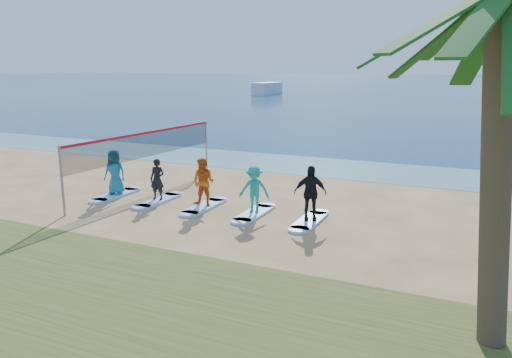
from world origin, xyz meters
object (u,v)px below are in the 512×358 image
at_px(surfboard_0, 116,195).
at_px(student_1, 157,179).
at_px(student_4, 310,193).
at_px(student_0, 115,172).
at_px(volleyball_net, 146,145).
at_px(surfboard_4, 309,221).
at_px(student_2, 203,182).
at_px(student_3, 254,189).
at_px(surfboard_1, 158,200).
at_px(boat_offshore_a, 267,95).
at_px(surfboard_2, 204,207).
at_px(surfboard_3, 254,213).

bearing_deg(surfboard_0, student_1, 0.00).
bearing_deg(student_4, student_0, 158.14).
bearing_deg(volleyball_net, surfboard_4, -11.18).
distance_m(student_2, student_4, 4.13).
relative_size(surfboard_0, student_4, 1.18).
relative_size(student_0, student_3, 1.08).
xyz_separation_m(surfboard_0, surfboard_1, (2.07, 0.00, 0.00)).
bearing_deg(student_4, surfboard_1, 158.14).
distance_m(student_1, student_4, 6.20).
relative_size(student_2, student_3, 1.06).
height_order(boat_offshore_a, surfboard_0, boat_offshore_a).
bearing_deg(surfboard_0, surfboard_2, 0.00).
distance_m(boat_offshore_a, student_3, 77.20).
distance_m(surfboard_0, surfboard_3, 6.20).
distance_m(boat_offshore_a, student_4, 78.05).
xyz_separation_m(surfboard_1, student_1, (0.00, 0.00, 0.85)).
bearing_deg(surfboard_3, surfboard_2, 180.00).
bearing_deg(student_1, surfboard_2, -6.63).
bearing_deg(student_3, boat_offshore_a, 100.60).
distance_m(surfboard_1, student_4, 6.27).
relative_size(surfboard_1, surfboard_3, 1.00).
height_order(student_1, surfboard_4, student_1).
bearing_deg(student_4, surfboard_3, 158.14).
xyz_separation_m(surfboard_2, student_4, (4.13, 0.00, 0.97)).
relative_size(surfboard_2, student_3, 1.31).
xyz_separation_m(surfboard_1, student_2, (2.07, 0.00, 0.94)).
xyz_separation_m(surfboard_4, student_4, (0.00, 0.00, 0.97)).
height_order(surfboard_1, student_3, student_3).
bearing_deg(surfboard_4, boat_offshore_a, 114.74).
xyz_separation_m(surfboard_2, student_3, (2.07, 0.00, 0.88)).
relative_size(student_1, surfboard_4, 0.73).
bearing_deg(student_2, volleyball_net, 155.53).
relative_size(surfboard_0, student_3, 1.31).
bearing_deg(student_3, surfboard_3, -12.75).
bearing_deg(surfboard_3, boat_offshore_a, 113.35).
height_order(volleyball_net, surfboard_2, volleyball_net).
distance_m(boat_offshore_a, surfboard_1, 75.66).
bearing_deg(surfboard_1, surfboard_0, 180.00).
bearing_deg(student_2, surfboard_1, 178.29).
relative_size(surfboard_2, student_4, 1.18).
relative_size(student_0, student_2, 1.02).
bearing_deg(student_0, student_4, -11.71).
xyz_separation_m(boat_offshore_a, student_1, (26.46, -70.88, 0.89)).
bearing_deg(student_2, boat_offshore_a, 110.21).
relative_size(boat_offshore_a, student_0, 4.17).
xyz_separation_m(boat_offshore_a, surfboard_1, (26.46, -70.88, 0.04)).
xyz_separation_m(volleyball_net, student_0, (-0.45, -1.54, -0.91)).
bearing_deg(surfboard_4, student_0, 180.00).
bearing_deg(surfboard_3, student_2, 180.00).
height_order(boat_offshore_a, student_0, student_0).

